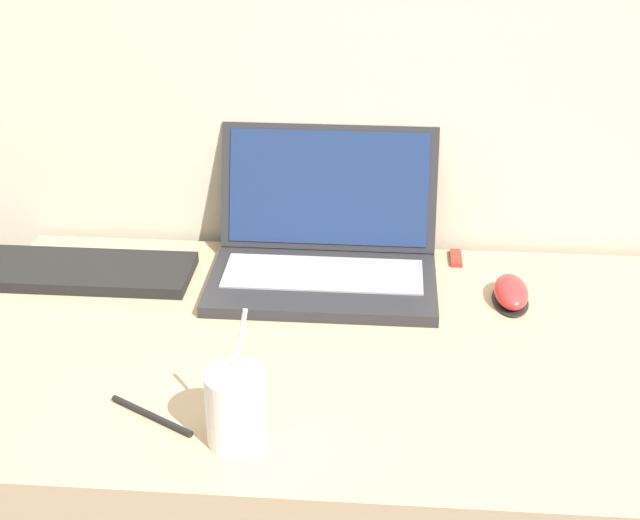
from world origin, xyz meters
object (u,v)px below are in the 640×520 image
drink_cup (236,406)px  external_keyboard (67,270)px  pen (152,416)px  usb_stick (456,258)px  laptop (325,247)px  computer_mouse (511,293)px

drink_cup → external_keyboard: (-0.37, 0.42, -0.04)m
external_keyboard → pen: (0.25, -0.39, -0.01)m
pen → usb_stick: bearing=48.8°
laptop → computer_mouse: size_ratio=3.48×
laptop → drink_cup: (-0.08, -0.46, 0.00)m
computer_mouse → pen: (-0.52, -0.35, -0.01)m
drink_cup → pen: bearing=164.0°
laptop → drink_cup: 0.47m
drink_cup → external_keyboard: bearing=131.1°
computer_mouse → drink_cup: bearing=-135.4°
computer_mouse → pen: computer_mouse is taller
external_keyboard → usb_stick: bearing=9.4°
drink_cup → external_keyboard: drink_cup is taller
external_keyboard → usb_stick: 0.69m
laptop → drink_cup: bearing=-99.9°
computer_mouse → usb_stick: size_ratio=1.84×
computer_mouse → usb_stick: (-0.08, 0.14, -0.01)m
external_keyboard → pen: size_ratio=3.42×
usb_stick → pen: pen is taller
laptop → pen: bearing=-115.4°
drink_cup → pen: drink_cup is taller
external_keyboard → usb_stick: (0.68, 0.11, -0.01)m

